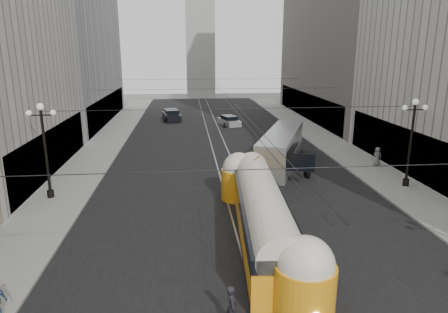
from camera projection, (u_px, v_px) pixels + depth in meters
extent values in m
cube|color=black|center=(219.00, 146.00, 42.15)|extent=(20.00, 85.00, 0.02)
cube|color=gray|center=(109.00, 140.00, 44.39)|extent=(4.00, 72.00, 0.15)
cube|color=gray|center=(318.00, 136.00, 46.60)|extent=(4.00, 72.00, 0.15)
cube|color=gray|center=(212.00, 146.00, 42.08)|extent=(0.12, 85.00, 0.04)
cube|color=gray|center=(226.00, 146.00, 42.22)|extent=(0.12, 85.00, 0.04)
cube|color=black|center=(54.00, 150.00, 32.16)|extent=(0.10, 18.00, 3.60)
cube|color=#999999|center=(54.00, 16.00, 51.59)|extent=(12.00, 28.00, 28.00)
cube|color=black|center=(108.00, 108.00, 55.24)|extent=(0.10, 25.20, 3.60)
cube|color=black|center=(399.00, 148.00, 32.83)|extent=(0.10, 18.00, 3.60)
cube|color=#514C47|center=(354.00, 3.00, 54.76)|extent=(12.00, 32.00, 32.00)
cube|color=black|center=(306.00, 105.00, 57.83)|extent=(0.10, 28.80, 3.60)
cube|color=#B2AFA8|center=(200.00, 39.00, 84.72)|extent=(6.00, 6.00, 24.00)
cylinder|color=black|center=(46.00, 154.00, 26.23)|extent=(0.18, 0.18, 6.00)
cylinder|color=black|center=(51.00, 194.00, 26.94)|extent=(0.44, 0.44, 0.50)
cylinder|color=black|center=(41.00, 115.00, 25.56)|extent=(1.60, 0.08, 0.08)
sphere|color=white|center=(40.00, 107.00, 25.41)|extent=(0.44, 0.44, 0.44)
sphere|color=white|center=(29.00, 113.00, 25.45)|extent=(0.36, 0.36, 0.36)
sphere|color=white|center=(53.00, 113.00, 25.59)|extent=(0.36, 0.36, 0.36)
cylinder|color=black|center=(410.00, 146.00, 28.55)|extent=(0.18, 0.18, 6.00)
cylinder|color=black|center=(406.00, 182.00, 29.26)|extent=(0.44, 0.44, 0.50)
cylinder|color=black|center=(415.00, 110.00, 27.88)|extent=(1.60, 0.08, 0.08)
sphere|color=white|center=(416.00, 102.00, 27.74)|extent=(0.44, 0.44, 0.44)
sphere|color=white|center=(405.00, 108.00, 27.77)|extent=(0.36, 0.36, 0.36)
sphere|color=white|center=(425.00, 107.00, 27.91)|extent=(0.36, 0.36, 0.36)
cylinder|color=black|center=(289.00, 169.00, 13.19)|extent=(25.00, 0.03, 0.03)
cylinder|color=black|center=(236.00, 109.00, 26.65)|extent=(25.00, 0.03, 0.03)
cylinder|color=black|center=(219.00, 89.00, 40.11)|extent=(25.00, 0.03, 0.03)
cylinder|color=black|center=(210.00, 79.00, 53.58)|extent=(25.00, 0.03, 0.03)
cylinder|color=black|center=(216.00, 87.00, 44.01)|extent=(0.03, 72.00, 0.03)
cylinder|color=black|center=(219.00, 87.00, 44.05)|extent=(0.03, 72.00, 0.03)
cube|color=orange|center=(262.00, 224.00, 20.98)|extent=(3.21, 12.81, 1.54)
cube|color=black|center=(262.00, 236.00, 21.17)|extent=(3.18, 12.43, 0.27)
cube|color=black|center=(263.00, 206.00, 20.72)|extent=(3.21, 12.62, 0.77)
cylinder|color=silver|center=(263.00, 201.00, 20.65)|extent=(2.92, 12.60, 2.08)
cylinder|color=orange|center=(304.00, 290.00, 15.01)|extent=(2.36, 2.36, 2.08)
sphere|color=silver|center=(306.00, 264.00, 14.73)|extent=(2.17, 2.17, 2.17)
cylinder|color=orange|center=(239.00, 184.00, 26.91)|extent=(2.36, 2.36, 2.08)
sphere|color=silver|center=(239.00, 169.00, 26.63)|extent=(2.17, 2.17, 2.17)
cube|color=#A5A9AB|center=(281.00, 148.00, 34.80)|extent=(6.61, 11.69, 2.91)
cube|color=black|center=(281.00, 143.00, 34.68)|extent=(6.47, 11.32, 1.07)
cube|color=black|center=(300.00, 162.00, 29.17)|extent=(2.10, 0.93, 1.36)
cylinder|color=black|center=(277.00, 173.00, 31.21)|extent=(0.30, 0.97, 0.97)
cylinder|color=black|center=(307.00, 172.00, 31.43)|extent=(0.30, 0.97, 0.97)
cylinder|color=black|center=(259.00, 149.00, 38.70)|extent=(0.30, 0.97, 0.97)
cylinder|color=black|center=(284.00, 149.00, 38.92)|extent=(0.30, 0.97, 0.97)
cube|color=#BABABA|center=(229.00, 122.00, 53.30)|extent=(2.95, 4.54, 0.75)
cube|color=black|center=(229.00, 118.00, 53.16)|extent=(2.16, 2.67, 0.71)
cylinder|color=black|center=(224.00, 125.00, 51.89)|extent=(0.22, 0.60, 0.60)
cylinder|color=black|center=(236.00, 125.00, 52.03)|extent=(0.22, 0.60, 0.60)
cylinder|color=black|center=(222.00, 122.00, 54.64)|extent=(0.22, 0.60, 0.60)
cylinder|color=black|center=(233.00, 121.00, 54.79)|extent=(0.22, 0.60, 0.60)
cube|color=black|center=(172.00, 117.00, 57.27)|extent=(2.91, 5.26, 0.88)
cube|color=black|center=(171.00, 112.00, 57.11)|extent=(2.27, 3.02, 0.83)
cylinder|color=black|center=(165.00, 120.00, 55.60)|extent=(0.22, 0.71, 0.71)
cylinder|color=black|center=(178.00, 120.00, 55.77)|extent=(0.22, 0.71, 0.71)
cylinder|color=black|center=(166.00, 116.00, 58.85)|extent=(0.22, 0.71, 0.71)
cylinder|color=black|center=(178.00, 116.00, 59.02)|extent=(0.22, 0.71, 0.71)
imported|color=black|center=(232.00, 307.00, 14.42)|extent=(0.42, 0.62, 1.64)
imported|color=slate|center=(377.00, 156.00, 34.17)|extent=(0.80, 0.50, 1.63)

